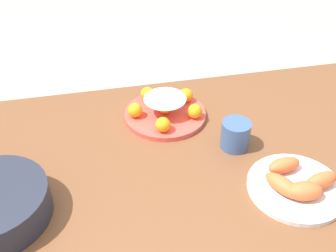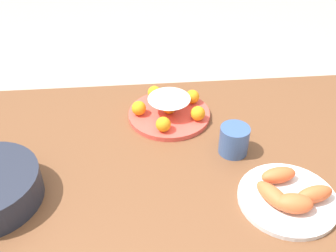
{
  "view_description": "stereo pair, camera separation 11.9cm",
  "coord_description": "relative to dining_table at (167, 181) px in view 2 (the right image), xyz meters",
  "views": [
    {
      "loc": [
        0.19,
        0.82,
        1.5
      ],
      "look_at": [
        -0.01,
        -0.1,
        0.78
      ],
      "focal_mm": 42.0,
      "sensor_mm": 36.0,
      "label": 1
    },
    {
      "loc": [
        0.07,
        0.84,
        1.5
      ],
      "look_at": [
        -0.01,
        -0.1,
        0.78
      ],
      "focal_mm": 42.0,
      "sensor_mm": 36.0,
      "label": 2
    }
  ],
  "objects": [
    {
      "name": "cake_plate",
      "position": [
        -0.03,
        -0.21,
        0.12
      ],
      "size": [
        0.27,
        0.27,
        0.08
      ],
      "color": "#E04C42",
      "rests_on": "dining_table"
    },
    {
      "name": "seafood_platter",
      "position": [
        -0.29,
        0.19,
        0.11
      ],
      "size": [
        0.25,
        0.25,
        0.06
      ],
      "color": "silver",
      "rests_on": "dining_table"
    },
    {
      "name": "cup_near",
      "position": [
        -0.2,
        -0.02,
        0.13
      ],
      "size": [
        0.09,
        0.09,
        0.09
      ],
      "color": "#38568E",
      "rests_on": "dining_table"
    },
    {
      "name": "dining_table",
      "position": [
        0.0,
        0.0,
        0.0
      ],
      "size": [
        1.57,
        0.84,
        0.74
      ],
      "color": "brown",
      "rests_on": "ground_plane"
    }
  ]
}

